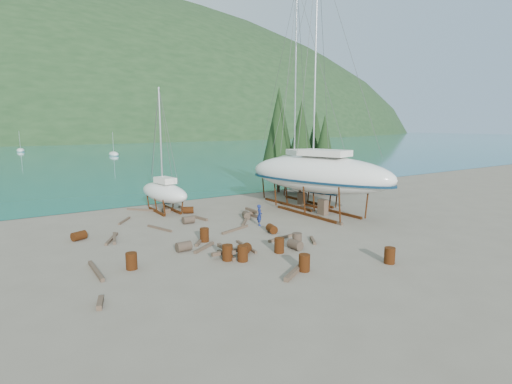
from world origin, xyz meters
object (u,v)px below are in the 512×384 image
large_sailboat_near (318,174)px  small_sailboat_shore (164,192)px  worker (260,215)px  large_sailboat_far (298,170)px

large_sailboat_near → small_sailboat_shore: bearing=127.0°
small_sailboat_shore → worker: size_ratio=6.58×
large_sailboat_near → small_sailboat_shore: 13.19m
large_sailboat_far → worker: bearing=-129.8°
large_sailboat_near → worker: (-6.47, -0.77, -2.59)m
large_sailboat_far → small_sailboat_shore: large_sailboat_far is taller
large_sailboat_near → large_sailboat_far: large_sailboat_near is taller
worker → large_sailboat_near: bearing=-55.5°
small_sailboat_shore → large_sailboat_near: bearing=-45.2°
large_sailboat_far → worker: (-7.68, -4.82, -2.41)m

